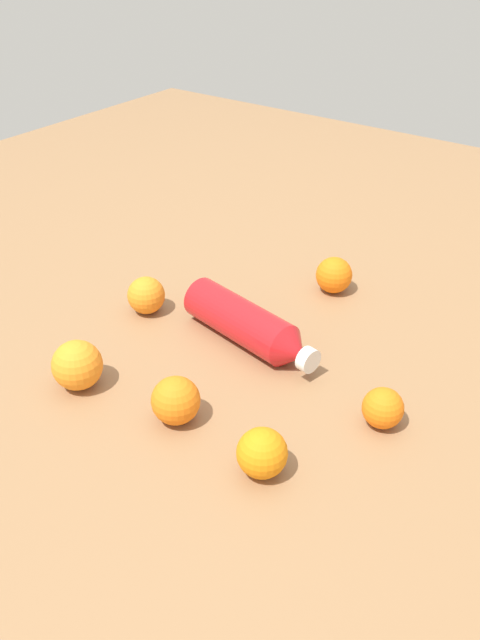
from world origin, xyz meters
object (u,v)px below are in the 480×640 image
(water_bottle, at_px, (249,325))
(orange_0, at_px, (262,453))
(orange_4, at_px, (146,295))
(orange_1, at_px, (383,408))
(orange_3, at_px, (334,275))
(orange_5, at_px, (176,400))
(orange_2, at_px, (77,365))

(water_bottle, height_order, orange_0, water_bottle)
(water_bottle, height_order, orange_4, water_bottle)
(orange_1, relative_size, orange_3, 0.87)
(orange_3, bearing_deg, orange_1, -50.20)
(orange_4, bearing_deg, orange_5, -39.39)
(water_bottle, relative_size, orange_3, 4.00)
(water_bottle, bearing_deg, orange_0, -40.26)
(orange_2, distance_m, orange_4, 0.23)
(orange_2, distance_m, orange_5, 0.18)
(orange_3, bearing_deg, orange_5, -89.91)
(orange_3, height_order, orange_4, orange_3)
(orange_0, height_order, orange_1, orange_0)
(water_bottle, distance_m, orange_5, 0.22)
(orange_4, relative_size, orange_5, 0.95)
(water_bottle, relative_size, orange_5, 3.88)
(orange_1, distance_m, orange_2, 0.46)
(orange_1, bearing_deg, orange_4, 176.50)
(orange_2, xyz_separation_m, orange_5, (0.17, 0.03, -0.00))
(orange_5, bearing_deg, orange_1, 34.16)
(orange_0, relative_size, orange_4, 1.00)
(orange_5, bearing_deg, orange_0, -4.85)
(orange_2, height_order, orange_4, orange_2)
(orange_2, xyz_separation_m, orange_4, (-0.06, 0.22, -0.01))
(water_bottle, xyz_separation_m, orange_4, (-0.21, -0.03, -0.00))
(orange_0, distance_m, orange_3, 0.50)
(orange_5, bearing_deg, water_bottle, 97.14)
(orange_2, xyz_separation_m, orange_3, (0.17, 0.49, -0.00))
(orange_5, bearing_deg, orange_2, -170.99)
(orange_0, height_order, orange_3, orange_3)
(orange_1, bearing_deg, orange_0, -115.43)
(orange_1, relative_size, orange_4, 0.88)
(orange_1, xyz_separation_m, orange_2, (-0.42, -0.19, 0.01))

